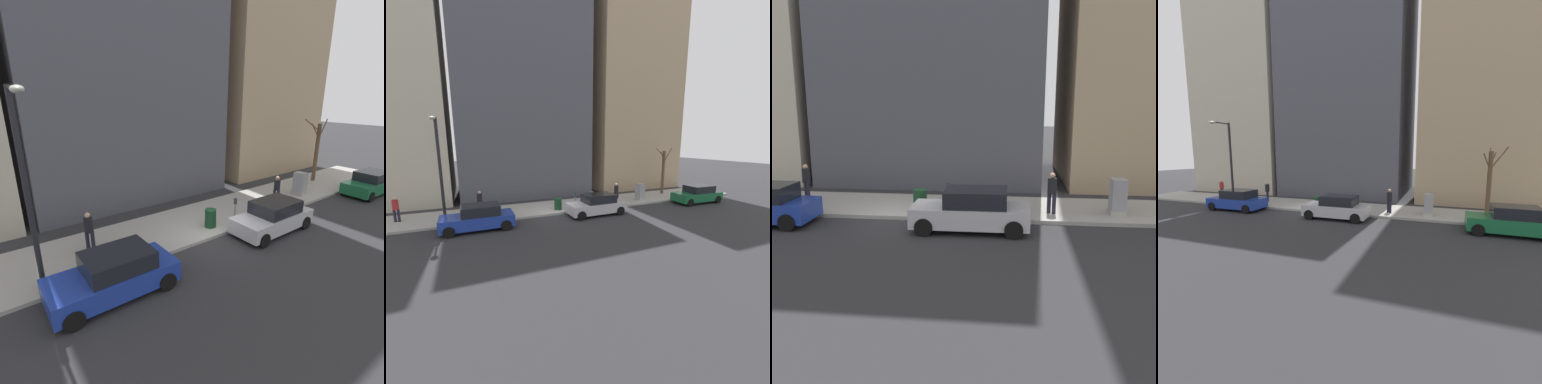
# 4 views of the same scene
# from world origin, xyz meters

# --- Properties ---
(ground_plane) EXTENTS (120.00, 120.00, 0.00)m
(ground_plane) POSITION_xyz_m (0.00, 0.00, 0.00)
(ground_plane) COLOR #2B2B2D
(sidewalk) EXTENTS (4.00, 36.00, 0.15)m
(sidewalk) POSITION_xyz_m (2.00, 0.00, 0.07)
(sidewalk) COLOR #9E9B93
(sidewalk) RESTS_ON ground
(parked_car_green) EXTENTS (2.02, 4.25, 1.52)m
(parked_car_green) POSITION_xyz_m (-1.21, -12.45, 0.74)
(parked_car_green) COLOR #196038
(parked_car_green) RESTS_ON ground
(parked_car_silver) EXTENTS (1.96, 4.22, 1.52)m
(parked_car_silver) POSITION_xyz_m (-1.01, -2.66, 0.74)
(parked_car_silver) COLOR #B7B7BC
(parked_car_silver) RESTS_ON ground
(parked_car_blue) EXTENTS (1.93, 4.20, 1.52)m
(parked_car_blue) POSITION_xyz_m (-1.03, 5.41, 0.74)
(parked_car_blue) COLOR #1E389E
(parked_car_blue) RESTS_ON ground
(parking_meter) EXTENTS (0.14, 0.10, 1.35)m
(parking_meter) POSITION_xyz_m (0.45, -1.55, 0.98)
(parking_meter) COLOR slate
(parking_meter) RESTS_ON sidewalk
(utility_box) EXTENTS (0.83, 0.61, 1.43)m
(utility_box) POSITION_xyz_m (1.30, -8.25, 0.85)
(utility_box) COLOR #A8A399
(utility_box) RESTS_ON sidewalk
(streetlamp) EXTENTS (1.97, 0.32, 6.50)m
(streetlamp) POSITION_xyz_m (0.28, 7.32, 4.02)
(streetlamp) COLOR black
(streetlamp) RESTS_ON sidewalk
(bare_tree) EXTENTS (1.77, 1.50, 4.50)m
(bare_tree) POSITION_xyz_m (2.62, -11.92, 2.42)
(bare_tree) COLOR brown
(bare_tree) RESTS_ON sidewalk
(trash_bin) EXTENTS (0.56, 0.56, 0.90)m
(trash_bin) POSITION_xyz_m (0.90, -0.35, 0.60)
(trash_bin) COLOR #14381E
(trash_bin) RESTS_ON sidewalk
(pedestrian_near_meter) EXTENTS (0.36, 0.36, 1.66)m
(pedestrian_near_meter) POSITION_xyz_m (1.13, -5.66, 1.09)
(pedestrian_near_meter) COLOR #1E1E2D
(pedestrian_near_meter) RESTS_ON sidewalk
(pedestrian_midblock) EXTENTS (0.36, 0.36, 1.66)m
(pedestrian_midblock) POSITION_xyz_m (2.17, 5.14, 1.09)
(pedestrian_midblock) COLOR #1E1E2D
(pedestrian_midblock) RESTS_ON sidewalk
(pedestrian_far_corner) EXTENTS (0.36, 0.39, 1.66)m
(pedestrian_far_corner) POSITION_xyz_m (2.18, 10.21, 1.09)
(pedestrian_far_corner) COLOR #1E1E2D
(pedestrian_far_corner) RESTS_ON sidewalk
(office_tower_left) EXTENTS (9.95, 9.95, 29.35)m
(office_tower_left) POSITION_xyz_m (10.47, -11.90, 14.67)
(office_tower_left) COLOR tan
(office_tower_left) RESTS_ON ground
(office_block_center) EXTENTS (12.05, 12.05, 25.48)m
(office_block_center) POSITION_xyz_m (11.52, 0.49, 12.74)
(office_block_center) COLOR #4C4C56
(office_block_center) RESTS_ON ground
(office_tower_right) EXTENTS (10.38, 10.38, 26.89)m
(office_tower_right) POSITION_xyz_m (10.69, 12.27, 13.45)
(office_tower_right) COLOR #BCB29E
(office_tower_right) RESTS_ON ground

